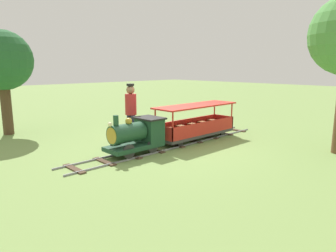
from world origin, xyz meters
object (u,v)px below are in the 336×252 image
(passenger_car, at_px, (196,125))
(oak_tree_far, at_px, (2,61))
(locomotive, at_px, (137,134))
(conductor_person, at_px, (131,109))

(passenger_car, xyz_separation_m, oak_tree_far, (4.52, 3.61, 1.79))
(locomotive, xyz_separation_m, oak_tree_far, (4.52, 1.50, 1.73))
(passenger_car, xyz_separation_m, conductor_person, (0.91, 1.60, 0.54))
(locomotive, height_order, oak_tree_far, oak_tree_far)
(passenger_car, bearing_deg, oak_tree_far, 38.62)
(locomotive, bearing_deg, passenger_car, -90.00)
(oak_tree_far, bearing_deg, passenger_car, -141.38)
(conductor_person, xyz_separation_m, oak_tree_far, (3.61, 2.01, 1.26))
(locomotive, bearing_deg, conductor_person, -29.10)
(oak_tree_far, bearing_deg, locomotive, -161.58)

